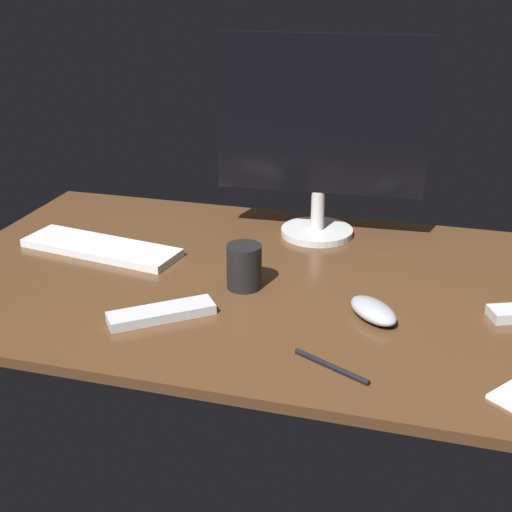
# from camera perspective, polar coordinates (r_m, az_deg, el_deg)

# --- Properties ---
(desk) EXTENTS (1.40, 0.84, 0.02)m
(desk) POSITION_cam_1_polar(r_m,az_deg,el_deg) (1.45, 0.70, -2.23)
(desk) COLOR #4C301C
(desk) RESTS_ON ground
(monitor) EXTENTS (0.49, 0.17, 0.47)m
(monitor) POSITION_cam_1_polar(r_m,az_deg,el_deg) (1.61, 5.38, 10.37)
(monitor) COLOR silver
(monitor) RESTS_ON desk
(keyboard) EXTENTS (0.39, 0.17, 0.02)m
(keyboard) POSITION_cam_1_polar(r_m,az_deg,el_deg) (1.62, -12.73, 0.68)
(keyboard) COLOR silver
(keyboard) RESTS_ON desk
(computer_mouse) EXTENTS (0.13, 0.13, 0.03)m
(computer_mouse) POSITION_cam_1_polar(r_m,az_deg,el_deg) (1.30, 9.69, -4.48)
(computer_mouse) COLOR #999EA5
(computer_mouse) RESTS_ON desk
(tv_remote) EXTENTS (0.19, 0.16, 0.02)m
(tv_remote) POSITION_cam_1_polar(r_m,az_deg,el_deg) (1.30, -7.84, -4.70)
(tv_remote) COLOR #B7B7BC
(tv_remote) RESTS_ON desk
(coffee_mug) EXTENTS (0.07, 0.07, 0.09)m
(coffee_mug) POSITION_cam_1_polar(r_m,az_deg,el_deg) (1.39, -0.99, -0.87)
(coffee_mug) COLOR black
(coffee_mug) RESTS_ON desk
(pen) EXTENTS (0.13, 0.07, 0.01)m
(pen) POSITION_cam_1_polar(r_m,az_deg,el_deg) (1.15, 6.25, -9.07)
(pen) COLOR black
(pen) RESTS_ON desk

